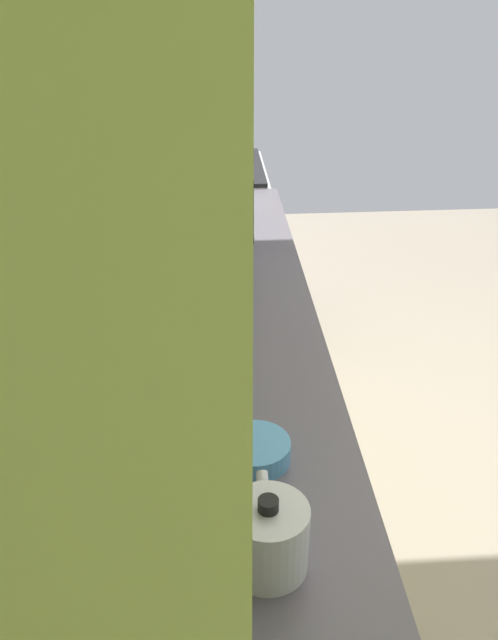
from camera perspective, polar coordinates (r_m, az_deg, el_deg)
wall_back at (r=1.97m, az=-14.51°, el=7.94°), size 4.23×0.12×2.56m
counter_run at (r=2.08m, az=-2.46°, el=-17.45°), size 3.33×0.66×0.91m
upper_cabinets at (r=1.43m, az=-10.66°, el=23.90°), size 2.36×0.32×0.65m
oven_range at (r=3.70m, az=-3.60°, el=5.50°), size 0.60×0.64×1.09m
microwave at (r=2.69m, az=-3.96°, el=10.03°), size 0.51×0.37×0.34m
bowl at (r=1.62m, az=0.47°, el=-10.41°), size 0.16×0.16×0.05m
kettle at (r=1.37m, az=1.51°, el=-17.08°), size 0.21×0.15×0.17m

